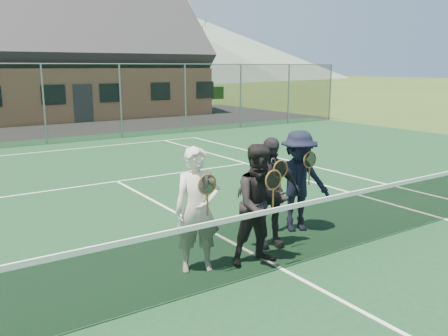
# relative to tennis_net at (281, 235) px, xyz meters

# --- Properties ---
(ground) EXTENTS (220.00, 220.00, 0.00)m
(ground) POSITION_rel_tennis_net_xyz_m (0.00, 20.00, -0.54)
(ground) COLOR #304819
(ground) RESTS_ON ground
(court_surface) EXTENTS (30.00, 30.00, 0.02)m
(court_surface) POSITION_rel_tennis_net_xyz_m (0.00, 0.00, -0.53)
(court_surface) COLOR #14381E
(court_surface) RESTS_ON ground
(hill_centre) EXTENTS (120.00, 120.00, 22.00)m
(hill_centre) POSITION_rel_tennis_net_xyz_m (20.00, 95.00, 10.46)
(hill_centre) COLOR #57685F
(hill_centre) RESTS_ON ground
(hill_east) EXTENTS (90.00, 90.00, 14.00)m
(hill_east) POSITION_rel_tennis_net_xyz_m (55.00, 95.00, 6.46)
(hill_east) COLOR slate
(hill_east) RESTS_ON ground
(court_markings) EXTENTS (11.03, 23.83, 0.01)m
(court_markings) POSITION_rel_tennis_net_xyz_m (0.00, 0.00, -0.51)
(court_markings) COLOR white
(court_markings) RESTS_ON court_surface
(tennis_net) EXTENTS (11.68, 0.08, 1.10)m
(tennis_net) POSITION_rel_tennis_net_xyz_m (0.00, 0.00, 0.00)
(tennis_net) COLOR slate
(tennis_net) RESTS_ON ground
(perimeter_fence) EXTENTS (30.07, 0.07, 3.02)m
(perimeter_fence) POSITION_rel_tennis_net_xyz_m (0.00, 13.50, 0.99)
(perimeter_fence) COLOR slate
(perimeter_fence) RESTS_ON ground
(clubhouse) EXTENTS (15.60, 8.20, 7.70)m
(clubhouse) POSITION_rel_tennis_net_xyz_m (4.00, 24.00, 3.45)
(clubhouse) COLOR #9E6B4C
(clubhouse) RESTS_ON ground
(tree_c) EXTENTS (3.20, 3.20, 7.77)m
(tree_c) POSITION_rel_tennis_net_xyz_m (2.00, 33.00, 5.25)
(tree_c) COLOR #3C2816
(tree_c) RESTS_ON ground
(tree_d) EXTENTS (3.20, 3.20, 7.77)m
(tree_d) POSITION_rel_tennis_net_xyz_m (12.00, 33.00, 5.25)
(tree_d) COLOR #362013
(tree_d) RESTS_ON ground
(tree_e) EXTENTS (3.20, 3.20, 7.77)m
(tree_e) POSITION_rel_tennis_net_xyz_m (18.00, 33.00, 5.25)
(tree_e) COLOR #3A2115
(tree_e) RESTS_ON ground
(player_a) EXTENTS (0.77, 0.64, 1.80)m
(player_a) POSITION_rel_tennis_net_xyz_m (-1.01, 0.64, 0.38)
(player_a) COLOR beige
(player_a) RESTS_ON court_surface
(player_b) EXTENTS (0.99, 0.84, 1.80)m
(player_b) POSITION_rel_tennis_net_xyz_m (-0.11, 0.34, 0.38)
(player_b) COLOR black
(player_b) RESTS_ON court_surface
(player_c) EXTENTS (1.14, 0.73, 1.80)m
(player_c) POSITION_rel_tennis_net_xyz_m (0.43, 0.82, 0.38)
(player_c) COLOR #26252A
(player_c) RESTS_ON court_surface
(player_d) EXTENTS (1.32, 1.04, 1.80)m
(player_d) POSITION_rel_tennis_net_xyz_m (1.34, 1.12, 0.38)
(player_d) COLOR black
(player_d) RESTS_ON court_surface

